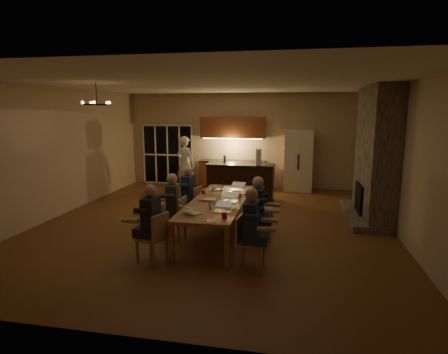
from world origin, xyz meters
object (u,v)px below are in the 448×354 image
Objects in this scene: person_right_mid at (258,211)px; redcup_mid at (203,193)px; laptop_c at (207,195)px; bar_blender at (259,157)px; bar_bottle at (225,159)px; mug_mid at (230,193)px; dining_table at (218,217)px; laptop_a at (193,207)px; can_silver at (210,206)px; chair_left_near at (152,237)px; chair_left_far at (190,205)px; chair_right_mid at (259,224)px; refrigerator at (298,161)px; person_left_mid at (173,207)px; mug_back at (214,189)px; person_left_far at (188,195)px; can_right at (239,196)px; standing_person at (185,164)px; laptop_e at (216,185)px; redcup_near at (224,215)px; can_cola at (222,184)px; laptop_b at (222,206)px; laptop_f at (237,186)px; chair_right_near at (251,242)px; plate_near at (230,208)px; plate_left at (192,211)px; laptop_d at (230,197)px; person_right_near at (251,229)px; person_left_near at (151,223)px; bar_island at (240,182)px; chair_left_mid at (173,218)px; chandelier at (97,105)px; mug_front at (214,202)px; plate_far at (241,194)px.

redcup_mid is at bearing 57.25° from person_right_mid.
bar_blender is (0.76, 3.11, 0.45)m from laptop_c.
mug_mid is at bearing -76.55° from bar_bottle.
redcup_mid is 0.50× the size of bar_bottle.
laptop_a reaches higher than dining_table.
dining_table is at bearing 89.50° from can_silver.
chair_left_near is at bearing -102.02° from redcup_mid.
chair_left_far and chair_right_mid have the same top height.
redcup_mid is at bearing -114.73° from refrigerator.
person_left_mid is 1.44m from mug_back.
refrigerator is 4.92m from person_left_far.
can_right is at bearing 75.27° from person_left_far.
person_right_mid reaches higher than dining_table.
laptop_e is at bearing 140.79° from standing_person.
person_left_far reaches higher than redcup_near.
can_cola is (1.73, -2.49, -0.10)m from standing_person.
laptop_c reaches higher than can_silver.
laptop_b is (1.10, -1.47, 0.17)m from person_left_far.
can_cola is (0.21, 1.09, 0.00)m from redcup_mid.
refrigerator is 4.01m from laptop_f.
chair_right_near is 8.90× the size of mug_mid.
plate_near is at bearing 36.32° from chair_right_near.
laptop_f is at bearing 75.15° from plate_left.
laptop_d is (-0.01, 0.79, 0.00)m from laptop_b.
person_right_near is at bearing -169.58° from chair_right_mid.
redcup_mid is (0.45, 1.96, 0.12)m from person_left_near.
bar_island is at bearing -105.70° from laptop_e.
chair_left_near is 1.20m from chair_left_mid.
laptop_e is (0.59, 1.49, 0.17)m from person_left_mid.
dining_table is at bearing 121.15° from plate_near.
plate_near is (0.37, -3.80, 0.22)m from bar_island.
standing_person is at bearing 32.72° from person_right_mid.
bar_blender is at bearing -123.36° from refrigerator.
refrigerator is 16.67× the size of redcup_near.
can_cola is at bearing 105.55° from plate_near.
redcup_near is (1.25, 0.31, 0.12)m from person_left_near.
chair_right_mid is 5.28m from standing_person.
chandelier is at bearing -112.44° from chair_left_near.
mug_front is 0.66m from plate_left.
chandelier is 3.70m from redcup_near.
plate_near is at bearing -31.70° from mug_front.
mug_back is at bearing 70.48° from laptop_e.
person_right_near reaches higher than laptop_f.
chair_left_mid is at bearing -179.10° from person_left_near.
plate_far is at bearing 122.97° from person_left_mid.
plate_left and plate_far have the same top height.
person_right_near is 1.00× the size of person_right_mid.
person_left_mid is 1.74m from person_right_mid.
bar_blender is (0.81, 2.27, 0.51)m from mug_back.
redcup_near is 4.62m from bar_bottle.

